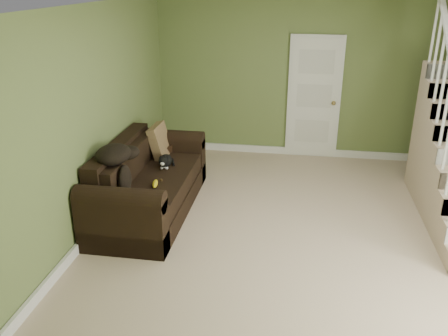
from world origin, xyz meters
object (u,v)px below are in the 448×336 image
(side_table, at_px, (161,160))
(banana, at_px, (155,184))
(cat, at_px, (165,161))
(sofa, at_px, (147,186))

(side_table, xyz_separation_m, banana, (0.32, -1.31, 0.22))
(side_table, distance_m, cat, 0.80)
(side_table, bearing_deg, banana, -76.18)
(side_table, xyz_separation_m, cat, (0.28, -0.70, 0.28))
(side_table, height_order, cat, side_table)
(sofa, height_order, banana, sofa)
(sofa, xyz_separation_m, banana, (0.22, -0.30, 0.18))
(sofa, relative_size, banana, 10.59)
(side_table, distance_m, banana, 1.37)
(banana, bearing_deg, sofa, 115.79)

